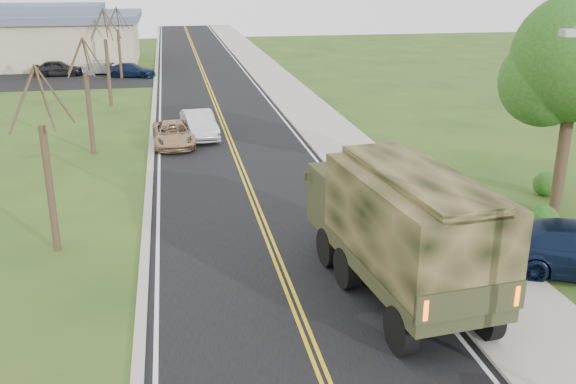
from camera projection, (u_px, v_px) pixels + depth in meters
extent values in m
cube|color=black|center=(209.00, 88.00, 50.25)|extent=(8.00, 120.00, 0.01)
cube|color=#9E998E|center=(261.00, 85.00, 50.94)|extent=(0.30, 120.00, 0.12)
cube|color=#9E998E|center=(283.00, 85.00, 51.25)|extent=(3.20, 120.00, 0.10)
cube|color=#9E998E|center=(155.00, 89.00, 49.52)|extent=(0.30, 120.00, 0.10)
cube|color=gray|center=(576.00, 33.00, 10.72)|extent=(0.50, 0.22, 0.12)
cylinder|color=#38281C|center=(563.00, 150.00, 23.45)|extent=(0.44, 0.44, 5.04)
sphere|color=#1A4313|center=(544.00, 82.00, 22.98)|extent=(3.24, 3.24, 3.24)
cylinder|color=#38281C|center=(50.00, 190.00, 20.49)|extent=(0.24, 0.24, 4.20)
cylinder|color=#38281C|center=(55.00, 94.00, 19.70)|extent=(1.01, 0.33, 1.90)
cylinder|color=#38281C|center=(43.00, 94.00, 20.10)|extent=(0.13, 1.29, 1.74)
cylinder|color=#38281C|center=(23.00, 95.00, 19.58)|extent=(0.98, 0.43, 1.90)
cylinder|color=#38281C|center=(22.00, 102.00, 19.01)|extent=(0.79, 1.05, 1.77)
cylinder|color=#38281C|center=(45.00, 98.00, 19.16)|extent=(0.58, 0.90, 1.90)
cylinder|color=#38281C|center=(90.00, 115.00, 31.67)|extent=(0.24, 0.24, 3.96)
cylinder|color=#38281C|center=(94.00, 56.00, 30.93)|extent=(0.96, 0.32, 1.79)
cylinder|color=#38281C|center=(86.00, 56.00, 31.31)|extent=(0.12, 1.22, 1.65)
cylinder|color=#38281C|center=(75.00, 56.00, 30.82)|extent=(0.93, 0.41, 1.79)
cylinder|color=#38281C|center=(75.00, 59.00, 30.28)|extent=(0.75, 0.99, 1.67)
cylinder|color=#38281C|center=(88.00, 57.00, 30.42)|extent=(0.55, 0.85, 1.80)
cylinder|color=#38281C|center=(108.00, 73.00, 42.74)|extent=(0.24, 0.24, 4.44)
cylinder|color=#38281C|center=(112.00, 24.00, 41.91)|extent=(1.07, 0.35, 2.00)
cylinder|color=#38281C|center=(105.00, 24.00, 42.33)|extent=(0.13, 1.36, 1.84)
cylinder|color=#38281C|center=(97.00, 24.00, 41.78)|extent=(1.03, 0.46, 2.00)
cylinder|color=#38281C|center=(97.00, 26.00, 41.18)|extent=(0.83, 1.10, 1.87)
cylinder|color=#38281C|center=(108.00, 24.00, 41.34)|extent=(0.61, 0.95, 2.01)
cylinder|color=#38281C|center=(120.00, 54.00, 53.95)|extent=(0.24, 0.24, 4.08)
cylinder|color=#38281C|center=(123.00, 18.00, 53.18)|extent=(0.99, 0.33, 1.84)
cylinder|color=#38281C|center=(118.00, 18.00, 53.57)|extent=(0.13, 1.25, 1.69)
cylinder|color=#38281C|center=(111.00, 18.00, 53.07)|extent=(0.95, 0.42, 1.85)
cylinder|color=#38281C|center=(112.00, 19.00, 52.51)|extent=(0.77, 1.02, 1.72)
cylinder|color=#38281C|center=(120.00, 18.00, 52.66)|extent=(0.57, 0.88, 1.85)
cube|color=tan|center=(30.00, 43.00, 61.67)|extent=(20.00, 12.00, 4.20)
cube|color=#475466|center=(27.00, 17.00, 60.88)|extent=(21.00, 13.00, 0.70)
cube|color=#475466|center=(26.00, 10.00, 60.65)|extent=(14.00, 8.00, 0.90)
cube|color=black|center=(85.00, 79.00, 54.10)|extent=(18.00, 10.00, 0.02)
cylinder|color=black|center=(401.00, 330.00, 15.30)|extent=(0.51, 1.25, 1.21)
cylinder|color=black|center=(486.00, 316.00, 15.93)|extent=(0.51, 1.25, 1.21)
cylinder|color=black|center=(347.00, 268.00, 18.50)|extent=(0.51, 1.25, 1.21)
cylinder|color=black|center=(419.00, 258.00, 19.12)|extent=(0.51, 1.25, 1.21)
cylinder|color=black|center=(328.00, 247.00, 19.90)|extent=(0.51, 1.25, 1.21)
cylinder|color=black|center=(396.00, 239.00, 20.52)|extent=(0.51, 1.25, 1.21)
cube|color=#31351D|center=(394.00, 255.00, 18.03)|extent=(3.45, 7.96, 0.39)
cube|color=#31351D|center=(357.00, 192.00, 20.27)|extent=(2.85, 2.36, 1.54)
cube|color=black|center=(346.00, 176.00, 21.10)|extent=(2.42, 0.35, 0.77)
cube|color=#31351D|center=(410.00, 260.00, 17.09)|extent=(3.36, 6.10, 0.17)
cube|color=black|center=(413.00, 219.00, 16.71)|extent=(3.36, 6.10, 2.21)
cube|color=black|center=(416.00, 177.00, 16.33)|extent=(2.37, 6.00, 0.28)
cube|color=#31351D|center=(471.00, 302.00, 14.36)|extent=(2.76, 0.42, 0.72)
cube|color=#FF590C|center=(426.00, 311.00, 13.98)|extent=(0.11, 0.06, 0.50)
cube|color=#FF590C|center=(517.00, 296.00, 14.61)|extent=(0.11, 0.06, 0.50)
imported|color=tan|center=(173.00, 134.00, 33.56)|extent=(2.24, 4.51, 1.23)
imported|color=silver|center=(199.00, 125.00, 35.12)|extent=(2.05, 4.55, 1.45)
imported|color=black|center=(58.00, 68.00, 55.56)|extent=(4.09, 1.74, 1.38)
imported|color=#9E9EA2|center=(104.00, 68.00, 56.46)|extent=(3.66, 1.34, 1.20)
imported|color=#0E1A33|center=(132.00, 70.00, 55.05)|extent=(4.41, 2.77, 1.19)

